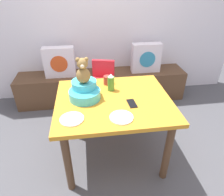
{
  "coord_description": "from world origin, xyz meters",
  "views": [
    {
      "loc": [
        -0.24,
        -1.61,
        1.76
      ],
      "look_at": [
        0.0,
        0.1,
        0.69
      ],
      "focal_mm": 31.94,
      "sensor_mm": 36.0,
      "label": 1
    }
  ],
  "objects_px": {
    "highchair": "(102,83)",
    "dinner_plate_near": "(72,119)",
    "book_stack": "(99,71)",
    "dining_table": "(113,109)",
    "pillow_floral_right": "(146,58)",
    "infant_seat_teal": "(85,91)",
    "pillow_floral_left": "(59,62)",
    "coffee_mug": "(107,80)",
    "dinner_plate_far": "(121,117)",
    "cell_phone": "(132,103)",
    "ketchup_bottle": "(111,82)",
    "teddy_bear": "(83,71)"
  },
  "relations": [
    {
      "from": "highchair",
      "to": "infant_seat_teal",
      "type": "distance_m",
      "value": 0.8
    },
    {
      "from": "highchair",
      "to": "infant_seat_teal",
      "type": "height_order",
      "value": "infant_seat_teal"
    },
    {
      "from": "book_stack",
      "to": "highchair",
      "type": "relative_size",
      "value": 0.25
    },
    {
      "from": "infant_seat_teal",
      "to": "cell_phone",
      "type": "xyz_separation_m",
      "value": [
        0.43,
        -0.17,
        -0.07
      ]
    },
    {
      "from": "teddy_bear",
      "to": "dinner_plate_near",
      "type": "distance_m",
      "value": 0.45
    },
    {
      "from": "dinner_plate_far",
      "to": "pillow_floral_right",
      "type": "bearing_deg",
      "value": 66.44
    },
    {
      "from": "highchair",
      "to": "dinner_plate_near",
      "type": "xyz_separation_m",
      "value": [
        -0.35,
        -1.05,
        0.22
      ]
    },
    {
      "from": "dining_table",
      "to": "infant_seat_teal",
      "type": "relative_size",
      "value": 3.33
    },
    {
      "from": "infant_seat_teal",
      "to": "coffee_mug",
      "type": "height_order",
      "value": "infant_seat_teal"
    },
    {
      "from": "pillow_floral_left",
      "to": "cell_phone",
      "type": "relative_size",
      "value": 3.06
    },
    {
      "from": "dining_table",
      "to": "infant_seat_teal",
      "type": "distance_m",
      "value": 0.33
    },
    {
      "from": "book_stack",
      "to": "infant_seat_teal",
      "type": "xyz_separation_m",
      "value": [
        -0.22,
        -1.15,
        0.32
      ]
    },
    {
      "from": "pillow_floral_left",
      "to": "coffee_mug",
      "type": "xyz_separation_m",
      "value": [
        0.6,
        -0.88,
        0.11
      ]
    },
    {
      "from": "cell_phone",
      "to": "coffee_mug",
      "type": "bearing_deg",
      "value": 108.42
    },
    {
      "from": "infant_seat_teal",
      "to": "ketchup_bottle",
      "type": "height_order",
      "value": "ketchup_bottle"
    },
    {
      "from": "highchair",
      "to": "ketchup_bottle",
      "type": "xyz_separation_m",
      "value": [
        0.04,
        -0.6,
        0.31
      ]
    },
    {
      "from": "pillow_floral_left",
      "to": "dinner_plate_far",
      "type": "height_order",
      "value": "pillow_floral_left"
    },
    {
      "from": "dining_table",
      "to": "highchair",
      "type": "distance_m",
      "value": 0.79
    },
    {
      "from": "pillow_floral_right",
      "to": "cell_phone",
      "type": "distance_m",
      "value": 1.4
    },
    {
      "from": "pillow_floral_right",
      "to": "ketchup_bottle",
      "type": "height_order",
      "value": "ketchup_bottle"
    },
    {
      "from": "infant_seat_teal",
      "to": "teddy_bear",
      "type": "xyz_separation_m",
      "value": [
        -0.0,
        -0.0,
        0.21
      ]
    },
    {
      "from": "highchair",
      "to": "cell_phone",
      "type": "bearing_deg",
      "value": -77.55
    },
    {
      "from": "dining_table",
      "to": "pillow_floral_left",
      "type": "bearing_deg",
      "value": 117.37
    },
    {
      "from": "ketchup_bottle",
      "to": "dinner_plate_far",
      "type": "xyz_separation_m",
      "value": [
        0.02,
        -0.48,
        -0.08
      ]
    },
    {
      "from": "book_stack",
      "to": "dining_table",
      "type": "height_order",
      "value": "dining_table"
    },
    {
      "from": "dinner_plate_far",
      "to": "cell_phone",
      "type": "relative_size",
      "value": 1.39
    },
    {
      "from": "pillow_floral_right",
      "to": "teddy_bear",
      "type": "relative_size",
      "value": 1.76
    },
    {
      "from": "pillow_floral_right",
      "to": "dinner_plate_near",
      "type": "distance_m",
      "value": 1.81
    },
    {
      "from": "highchair",
      "to": "dinner_plate_far",
      "type": "bearing_deg",
      "value": -86.75
    },
    {
      "from": "dining_table",
      "to": "infant_seat_teal",
      "type": "height_order",
      "value": "infant_seat_teal"
    },
    {
      "from": "book_stack",
      "to": "cell_phone",
      "type": "relative_size",
      "value": 1.39
    },
    {
      "from": "book_stack",
      "to": "coffee_mug",
      "type": "height_order",
      "value": "coffee_mug"
    },
    {
      "from": "pillow_floral_left",
      "to": "book_stack",
      "type": "bearing_deg",
      "value": 2.09
    },
    {
      "from": "infant_seat_teal",
      "to": "dinner_plate_near",
      "type": "distance_m",
      "value": 0.36
    },
    {
      "from": "ketchup_bottle",
      "to": "coffee_mug",
      "type": "relative_size",
      "value": 1.54
    },
    {
      "from": "pillow_floral_right",
      "to": "cell_phone",
      "type": "height_order",
      "value": "pillow_floral_right"
    },
    {
      "from": "book_stack",
      "to": "dinner_plate_far",
      "type": "relative_size",
      "value": 1.0
    },
    {
      "from": "pillow_floral_right",
      "to": "infant_seat_teal",
      "type": "distance_m",
      "value": 1.48
    },
    {
      "from": "dining_table",
      "to": "cell_phone",
      "type": "bearing_deg",
      "value": -33.87
    },
    {
      "from": "pillow_floral_right",
      "to": "infant_seat_teal",
      "type": "relative_size",
      "value": 1.33
    },
    {
      "from": "dinner_plate_near",
      "to": "pillow_floral_right",
      "type": "bearing_deg",
      "value": 54.0
    },
    {
      "from": "dinner_plate_near",
      "to": "teddy_bear",
      "type": "bearing_deg",
      "value": 71.03
    },
    {
      "from": "dinner_plate_far",
      "to": "cell_phone",
      "type": "xyz_separation_m",
      "value": [
        0.13,
        0.2,
        -0.0
      ]
    },
    {
      "from": "dinner_plate_far",
      "to": "cell_phone",
      "type": "bearing_deg",
      "value": 55.83
    },
    {
      "from": "coffee_mug",
      "to": "dinner_plate_far",
      "type": "relative_size",
      "value": 0.6
    },
    {
      "from": "book_stack",
      "to": "dinner_plate_far",
      "type": "height_order",
      "value": "dinner_plate_far"
    },
    {
      "from": "dinner_plate_near",
      "to": "dinner_plate_far",
      "type": "distance_m",
      "value": 0.41
    },
    {
      "from": "highchair",
      "to": "dinner_plate_near",
      "type": "relative_size",
      "value": 3.95
    },
    {
      "from": "teddy_bear",
      "to": "book_stack",
      "type": "bearing_deg",
      "value": 78.9
    },
    {
      "from": "infant_seat_teal",
      "to": "teddy_bear",
      "type": "relative_size",
      "value": 1.32
    }
  ]
}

